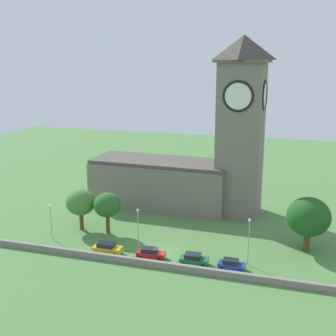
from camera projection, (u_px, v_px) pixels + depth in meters
name	position (u px, v px, depth m)	size (l,w,h in m)	color
ground_plane	(187.00, 222.00, 84.53)	(200.00, 200.00, 0.00)	#517F42
church	(193.00, 160.00, 89.94)	(36.11, 12.72, 34.83)	slate
quay_barrier	(153.00, 264.00, 65.83)	(54.50, 0.70, 1.04)	gray
car_yellow	(107.00, 248.00, 70.21)	(4.72, 2.36, 1.93)	gold
car_red	(151.00, 253.00, 68.65)	(4.60, 2.31, 1.71)	red
car_green	(194.00, 259.00, 66.45)	(4.42, 2.53, 1.80)	#1E6B38
car_blue	(232.00, 265.00, 64.90)	(4.06, 2.12, 1.64)	#233D9E
streetlamp_west_end	(51.00, 215.00, 75.82)	(0.44, 0.44, 6.13)	#9EA0A5
streetlamp_west_mid	(138.00, 223.00, 70.45)	(0.44, 0.44, 7.19)	#9EA0A5
streetlamp_central	(249.00, 234.00, 65.64)	(0.44, 0.44, 7.37)	#9EA0A5
tree_churchyard	(309.00, 217.00, 70.50)	(7.02, 7.02, 8.92)	brown
tree_riverside_west	(81.00, 202.00, 79.42)	(5.28, 5.28, 7.60)	brown
tree_riverside_east	(107.00, 205.00, 77.65)	(4.84, 4.84, 7.49)	brown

